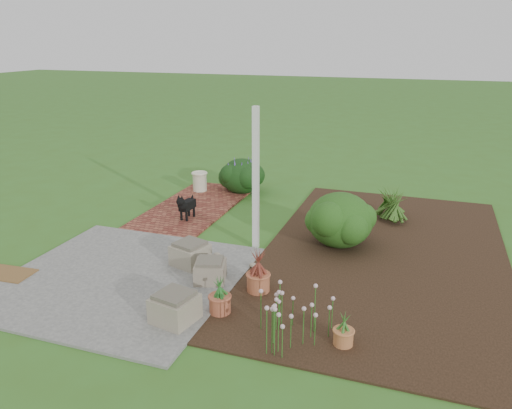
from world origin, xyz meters
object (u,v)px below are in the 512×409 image
(stone_trough_near, at_px, (175,309))
(cream_ceramic_urn, at_px, (200,182))
(evergreen_shrub, at_px, (340,218))
(black_dog, at_px, (186,205))

(stone_trough_near, relative_size, cream_ceramic_urn, 1.16)
(stone_trough_near, xyz_separation_m, evergreen_shrub, (1.56, 3.25, 0.31))
(black_dog, bearing_deg, cream_ceramic_urn, 112.45)
(stone_trough_near, relative_size, black_dog, 0.85)
(black_dog, height_order, evergreen_shrub, evergreen_shrub)
(black_dog, bearing_deg, stone_trough_near, -60.39)
(stone_trough_near, distance_m, evergreen_shrub, 3.62)
(stone_trough_near, xyz_separation_m, cream_ceramic_urn, (-2.20, 5.39, 0.05))
(evergreen_shrub, bearing_deg, black_dog, 175.75)
(stone_trough_near, relative_size, evergreen_shrub, 0.44)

